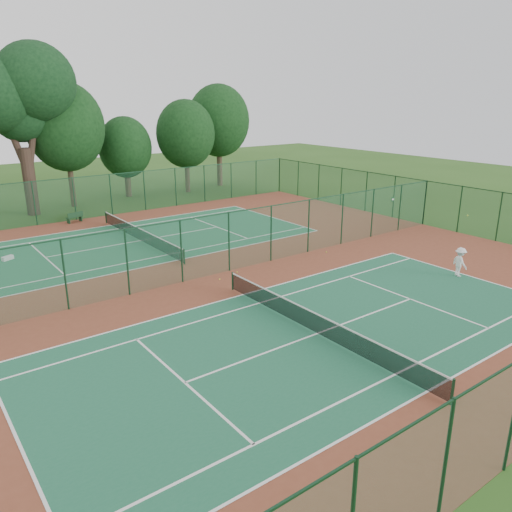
# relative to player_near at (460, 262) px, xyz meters

# --- Properties ---
(ground) EXTENTS (120.00, 120.00, 0.00)m
(ground) POSITION_rel_player_near_xyz_m (-11.38, 8.52, -0.85)
(ground) COLOR #2B541A
(ground) RESTS_ON ground
(red_pad) EXTENTS (40.00, 36.00, 0.01)m
(red_pad) POSITION_rel_player_near_xyz_m (-11.38, 8.52, -0.85)
(red_pad) COLOR brown
(red_pad) RESTS_ON ground
(court_near) EXTENTS (23.77, 10.97, 0.01)m
(court_near) POSITION_rel_player_near_xyz_m (-11.38, -0.48, -0.84)
(court_near) COLOR #1E6041
(court_near) RESTS_ON red_pad
(court_far) EXTENTS (23.77, 10.97, 0.01)m
(court_far) POSITION_rel_player_near_xyz_m (-11.38, 17.52, -0.84)
(court_far) COLOR #1F653F
(court_far) RESTS_ON red_pad
(fence_north) EXTENTS (40.00, 0.09, 3.50)m
(fence_north) POSITION_rel_player_near_xyz_m (-11.38, 26.52, 0.91)
(fence_north) COLOR #17452E
(fence_north) RESTS_ON ground
(fence_east) EXTENTS (0.09, 36.00, 3.50)m
(fence_east) POSITION_rel_player_near_xyz_m (8.62, 8.52, 0.91)
(fence_east) COLOR #1C5435
(fence_east) RESTS_ON ground
(fence_divider) EXTENTS (40.00, 0.09, 3.50)m
(fence_divider) POSITION_rel_player_near_xyz_m (-11.38, 8.52, 0.91)
(fence_divider) COLOR #1B5135
(fence_divider) RESTS_ON ground
(tennis_net_near) EXTENTS (0.10, 12.90, 0.97)m
(tennis_net_near) POSITION_rel_player_near_xyz_m (-11.38, -0.48, -0.31)
(tennis_net_near) COLOR #153A21
(tennis_net_near) RESTS_ON ground
(tennis_net_far) EXTENTS (0.10, 12.90, 0.97)m
(tennis_net_far) POSITION_rel_player_near_xyz_m (-11.38, 17.52, -0.31)
(tennis_net_far) COLOR #12321A
(tennis_net_far) RESTS_ON ground
(player_near) EXTENTS (0.95, 1.22, 1.66)m
(player_near) POSITION_rel_player_near_xyz_m (0.00, 0.00, 0.00)
(player_near) COLOR white
(player_near) RESTS_ON court_near
(bench) EXTENTS (1.43, 0.77, 0.85)m
(bench) POSITION_rel_player_near_xyz_m (-13.30, 25.66, -0.41)
(bench) COLOR #13371C
(bench) RESTS_ON red_pad
(kit_bag) EXTENTS (0.75, 0.53, 0.26)m
(kit_bag) POSITION_rel_player_near_xyz_m (-19.78, 18.38, -0.71)
(kit_bag) COLOR silver
(kit_bag) RESTS_ON red_pad
(stray_ball_a) EXTENTS (0.07, 0.07, 0.07)m
(stray_ball_a) POSITION_rel_player_near_xyz_m (-9.68, 7.97, -0.81)
(stray_ball_a) COLOR #CEDA32
(stray_ball_a) RESTS_ON red_pad
(stray_ball_b) EXTENTS (0.07, 0.07, 0.07)m
(stray_ball_b) POSITION_rel_player_near_xyz_m (-2.83, 7.68, -0.81)
(stray_ball_b) COLOR #B7D932
(stray_ball_b) RESTS_ON red_pad
(stray_ball_c) EXTENTS (0.08, 0.08, 0.08)m
(stray_ball_c) POSITION_rel_player_near_xyz_m (-11.14, 7.57, -0.80)
(stray_ball_c) COLOR yellow
(stray_ball_c) RESTS_ON red_pad
(big_tree) EXTENTS (9.11, 6.67, 13.99)m
(big_tree) POSITION_rel_player_near_xyz_m (-15.12, 30.81, 9.06)
(big_tree) COLOR #33231C
(big_tree) RESTS_ON ground
(evergreen_row) EXTENTS (39.00, 5.00, 12.00)m
(evergreen_row) POSITION_rel_player_near_xyz_m (-10.88, 32.77, -0.85)
(evergreen_row) COLOR black
(evergreen_row) RESTS_ON ground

